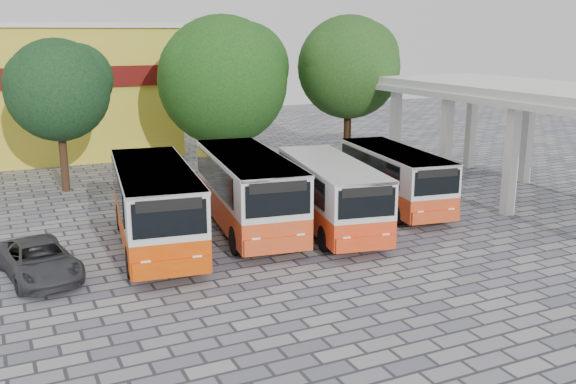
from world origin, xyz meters
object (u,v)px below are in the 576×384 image
bus_far_right (394,175)px  bus_centre_right (331,191)px  parked_car (39,260)px  bus_far_left (155,202)px  bus_centre_left (248,187)px

bus_far_right → bus_centre_right: bearing=-150.9°
bus_far_right → parked_car: bus_far_right is taller
bus_centre_right → parked_car: 11.11m
bus_far_left → bus_far_right: 11.06m
bus_far_left → parked_car: size_ratio=2.00×
bus_far_left → bus_far_right: size_ratio=1.14×
bus_far_left → bus_centre_left: 3.92m
parked_car → bus_centre_left: bearing=4.0°
bus_far_left → bus_centre_left: (3.87, 0.62, 0.01)m
bus_far_left → bus_centre_left: bus_centre_left is taller
bus_centre_right → parked_car: bearing=-166.7°
bus_far_left → bus_centre_left: size_ratio=0.99×
bus_far_left → parked_car: (-4.17, -1.33, -1.15)m
bus_centre_left → parked_car: 8.36m
parked_car → bus_centre_right: bearing=-6.6°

